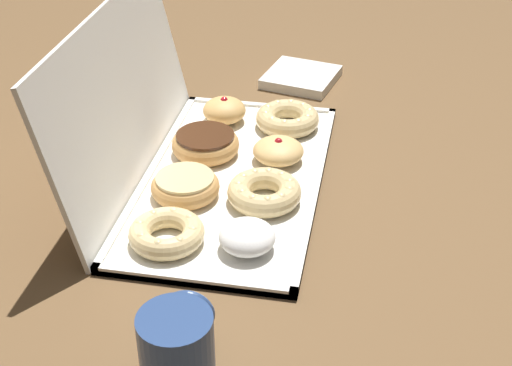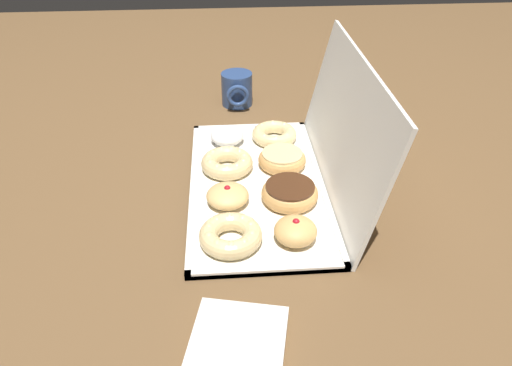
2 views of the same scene
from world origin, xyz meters
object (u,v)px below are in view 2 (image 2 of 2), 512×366
coffee_mug (237,89)px  napkin_stack (238,343)px  cruller_donut_3 (231,235)px  jelly_filled_donut_7 (296,231)px  cruller_donut_1 (227,162)px  jelly_filled_donut_2 (228,196)px  chocolate_frosted_donut_6 (290,193)px  cruller_donut_4 (274,134)px  powdered_filled_donut_0 (227,136)px  glazed_ring_donut_5 (282,159)px  donut_box (257,185)px

coffee_mug → napkin_stack: coffee_mug is taller
cruller_donut_3 → jelly_filled_donut_7: jelly_filled_donut_7 is taller
cruller_donut_1 → cruller_donut_3: bearing=0.1°
jelly_filled_donut_2 → chocolate_frosted_donut_6: jelly_filled_donut_2 is taller
cruller_donut_4 → jelly_filled_donut_7: jelly_filled_donut_7 is taller
cruller_donut_3 → cruller_donut_4: cruller_donut_3 is taller
powdered_filled_donut_0 → jelly_filled_donut_7: (0.38, 0.12, 0.00)m
chocolate_frosted_donut_6 → napkin_stack: bearing=-19.5°
jelly_filled_donut_2 → cruller_donut_1: bearing=179.2°
cruller_donut_3 → glazed_ring_donut_5: cruller_donut_3 is taller
jelly_filled_donut_2 → donut_box: bearing=135.7°
napkin_stack → cruller_donut_4: bearing=169.0°
glazed_ring_donut_5 → coffee_mug: (-0.36, -0.09, 0.02)m
cruller_donut_1 → jelly_filled_donut_7: size_ratio=1.46×
powdered_filled_donut_0 → cruller_donut_3: size_ratio=0.70×
chocolate_frosted_donut_6 → jelly_filled_donut_7: jelly_filled_donut_7 is taller
cruller_donut_3 → napkin_stack: bearing=0.9°
cruller_donut_4 → napkin_stack: cruller_donut_4 is taller
cruller_donut_1 → glazed_ring_donut_5: bearing=92.8°
donut_box → cruller_donut_4: bearing=163.1°
cruller_donut_4 → jelly_filled_donut_7: (0.39, -0.00, 0.01)m
napkin_stack → jelly_filled_donut_7: bearing=152.2°
donut_box → cruller_donut_4: cruller_donut_4 is taller
cruller_donut_1 → cruller_donut_4: cruller_donut_1 is taller
cruller_donut_1 → jelly_filled_donut_2: 0.13m
coffee_mug → cruller_donut_3: bearing=-3.5°
donut_box → cruller_donut_3: 0.20m
powdered_filled_donut_0 → coffee_mug: 0.25m
chocolate_frosted_donut_6 → cruller_donut_3: bearing=-45.9°
cruller_donut_3 → jelly_filled_donut_7: size_ratio=1.46×
donut_box → glazed_ring_donut_5: glazed_ring_donut_5 is taller
chocolate_frosted_donut_6 → jelly_filled_donut_7: bearing=-2.7°
powdered_filled_donut_0 → glazed_ring_donut_5: powdered_filled_donut_0 is taller
chocolate_frosted_donut_6 → coffee_mug: size_ratio=1.09×
cruller_donut_4 → jelly_filled_donut_2: bearing=-25.6°
cruller_donut_3 → powdered_filled_donut_0: bearing=179.6°
donut_box → cruller_donut_4: 0.20m
jelly_filled_donut_2 → coffee_mug: coffee_mug is taller
jelly_filled_donut_7 → napkin_stack: (0.22, -0.12, -0.02)m
powdered_filled_donut_0 → napkin_stack: (0.61, 0.00, -0.02)m
jelly_filled_donut_7 → jelly_filled_donut_2: bearing=-135.4°
glazed_ring_donut_5 → coffee_mug: size_ratio=1.02×
jelly_filled_donut_2 → jelly_filled_donut_7: (0.13, 0.12, 0.00)m
cruller_donut_4 → chocolate_frosted_donut_6: chocolate_frosted_donut_6 is taller
donut_box → coffee_mug: (-0.43, -0.03, 0.04)m
cruller_donut_3 → cruller_donut_4: size_ratio=1.05×
donut_box → powdered_filled_donut_0: (-0.19, -0.06, 0.03)m
coffee_mug → jelly_filled_donut_7: bearing=7.6°
cruller_donut_1 → cruller_donut_4: bearing=136.7°
cruller_donut_3 → glazed_ring_donut_5: (-0.26, 0.13, -0.00)m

